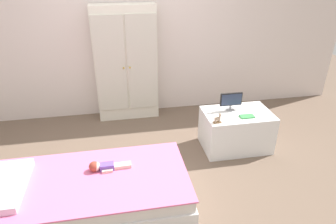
{
  "coord_description": "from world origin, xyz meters",
  "views": [
    {
      "loc": [
        -0.19,
        -2.5,
        2.03
      ],
      "look_at": [
        0.33,
        0.31,
        0.57
      ],
      "focal_mm": 31.91,
      "sensor_mm": 36.0,
      "label": 1
    }
  ],
  "objects_px": {
    "rocking_horse_toy": "(218,119)",
    "book_green": "(247,116)",
    "wardrobe": "(126,64)",
    "tv_stand": "(236,130)",
    "tv_monitor": "(231,100)",
    "doll": "(102,166)",
    "bed": "(92,191)"
  },
  "relations": [
    {
      "from": "rocking_horse_toy",
      "to": "book_green",
      "type": "bearing_deg",
      "value": 10.23
    },
    {
      "from": "wardrobe",
      "to": "tv_stand",
      "type": "xyz_separation_m",
      "value": [
        1.2,
        -1.05,
        -0.55
      ]
    },
    {
      "from": "rocking_horse_toy",
      "to": "tv_monitor",
      "type": "bearing_deg",
      "value": 47.71
    },
    {
      "from": "wardrobe",
      "to": "tv_stand",
      "type": "bearing_deg",
      "value": -41.12
    },
    {
      "from": "book_green",
      "to": "tv_monitor",
      "type": "bearing_deg",
      "value": 120.77
    },
    {
      "from": "doll",
      "to": "rocking_horse_toy",
      "type": "distance_m",
      "value": 1.3
    },
    {
      "from": "bed",
      "to": "wardrobe",
      "type": "xyz_separation_m",
      "value": [
        0.46,
        1.69,
        0.64
      ]
    },
    {
      "from": "wardrobe",
      "to": "rocking_horse_toy",
      "type": "xyz_separation_m",
      "value": [
        0.89,
        -1.23,
        -0.27
      ]
    },
    {
      "from": "bed",
      "to": "doll",
      "type": "height_order",
      "value": "doll"
    },
    {
      "from": "tv_stand",
      "to": "tv_monitor",
      "type": "height_order",
      "value": "tv_monitor"
    },
    {
      "from": "tv_monitor",
      "to": "rocking_horse_toy",
      "type": "distance_m",
      "value": 0.37
    },
    {
      "from": "bed",
      "to": "book_green",
      "type": "bearing_deg",
      "value": 17.1
    },
    {
      "from": "tv_stand",
      "to": "rocking_horse_toy",
      "type": "relative_size",
      "value": 6.99
    },
    {
      "from": "wardrobe",
      "to": "book_green",
      "type": "height_order",
      "value": "wardrobe"
    },
    {
      "from": "bed",
      "to": "book_green",
      "type": "height_order",
      "value": "book_green"
    },
    {
      "from": "bed",
      "to": "wardrobe",
      "type": "distance_m",
      "value": 1.87
    },
    {
      "from": "rocking_horse_toy",
      "to": "bed",
      "type": "bearing_deg",
      "value": -161.12
    },
    {
      "from": "doll",
      "to": "tv_stand",
      "type": "height_order",
      "value": "tv_stand"
    },
    {
      "from": "wardrobe",
      "to": "book_green",
      "type": "relative_size",
      "value": 9.67
    },
    {
      "from": "bed",
      "to": "tv_monitor",
      "type": "distance_m",
      "value": 1.81
    },
    {
      "from": "tv_monitor",
      "to": "rocking_horse_toy",
      "type": "height_order",
      "value": "tv_monitor"
    },
    {
      "from": "wardrobe",
      "to": "book_green",
      "type": "xyz_separation_m",
      "value": [
        1.26,
        -1.16,
        -0.31
      ]
    },
    {
      "from": "doll",
      "to": "wardrobe",
      "type": "bearing_deg",
      "value": 77.64
    },
    {
      "from": "wardrobe",
      "to": "tv_stand",
      "type": "distance_m",
      "value": 1.68
    },
    {
      "from": "doll",
      "to": "book_green",
      "type": "height_order",
      "value": "book_green"
    },
    {
      "from": "rocking_horse_toy",
      "to": "doll",
      "type": "bearing_deg",
      "value": -164.42
    },
    {
      "from": "wardrobe",
      "to": "tv_monitor",
      "type": "height_order",
      "value": "wardrobe"
    },
    {
      "from": "rocking_horse_toy",
      "to": "wardrobe",
      "type": "bearing_deg",
      "value": 126.02
    },
    {
      "from": "doll",
      "to": "book_green",
      "type": "xyz_separation_m",
      "value": [
        1.6,
        0.41,
        0.16
      ]
    },
    {
      "from": "doll",
      "to": "tv_stand",
      "type": "relative_size",
      "value": 0.5
    },
    {
      "from": "doll",
      "to": "wardrobe",
      "type": "height_order",
      "value": "wardrobe"
    },
    {
      "from": "book_green",
      "to": "tv_stand",
      "type": "bearing_deg",
      "value": 116.86
    }
  ]
}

